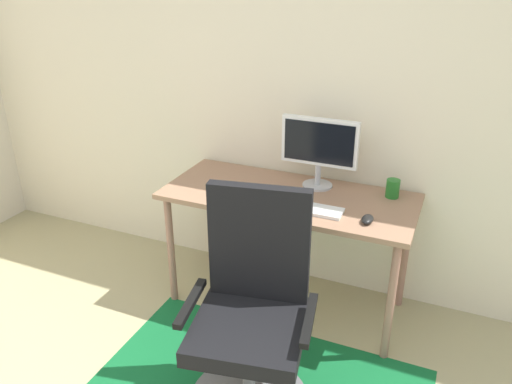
{
  "coord_description": "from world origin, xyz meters",
  "views": [
    {
      "loc": [
        0.88,
        -0.7,
        1.98
      ],
      "look_at": [
        -0.09,
        1.56,
        0.86
      ],
      "focal_mm": 35.36,
      "sensor_mm": 36.0,
      "label": 1
    }
  ],
  "objects_px": {
    "desk": "(288,206)",
    "keyboard": "(304,208)",
    "monitor": "(319,146)",
    "computer_mouse": "(367,219)",
    "cell_phone": "(236,194)",
    "coffee_cup": "(393,188)",
    "office_chair": "(252,328)"
  },
  "relations": [
    {
      "from": "keyboard",
      "to": "cell_phone",
      "type": "xyz_separation_m",
      "value": [
        -0.42,
        0.02,
        -0.0
      ]
    },
    {
      "from": "desk",
      "to": "computer_mouse",
      "type": "bearing_deg",
      "value": -18.93
    },
    {
      "from": "monitor",
      "to": "computer_mouse",
      "type": "xyz_separation_m",
      "value": [
        0.37,
        -0.34,
        -0.24
      ]
    },
    {
      "from": "computer_mouse",
      "to": "office_chair",
      "type": "xyz_separation_m",
      "value": [
        -0.38,
        -0.63,
        -0.35
      ]
    },
    {
      "from": "cell_phone",
      "to": "monitor",
      "type": "bearing_deg",
      "value": 64.11
    },
    {
      "from": "desk",
      "to": "coffee_cup",
      "type": "relative_size",
      "value": 13.73
    },
    {
      "from": "coffee_cup",
      "to": "office_chair",
      "type": "relative_size",
      "value": 0.1
    },
    {
      "from": "desk",
      "to": "keyboard",
      "type": "height_order",
      "value": "keyboard"
    },
    {
      "from": "computer_mouse",
      "to": "cell_phone",
      "type": "relative_size",
      "value": 0.74
    },
    {
      "from": "monitor",
      "to": "coffee_cup",
      "type": "relative_size",
      "value": 4.27
    },
    {
      "from": "desk",
      "to": "office_chair",
      "type": "height_order",
      "value": "office_chair"
    },
    {
      "from": "keyboard",
      "to": "coffee_cup",
      "type": "height_order",
      "value": "coffee_cup"
    },
    {
      "from": "monitor",
      "to": "computer_mouse",
      "type": "relative_size",
      "value": 4.37
    },
    {
      "from": "coffee_cup",
      "to": "office_chair",
      "type": "distance_m",
      "value": 1.15
    },
    {
      "from": "monitor",
      "to": "computer_mouse",
      "type": "height_order",
      "value": "monitor"
    },
    {
      "from": "monitor",
      "to": "office_chair",
      "type": "distance_m",
      "value": 1.14
    },
    {
      "from": "monitor",
      "to": "keyboard",
      "type": "xyz_separation_m",
      "value": [
        0.02,
        -0.33,
        -0.25
      ]
    },
    {
      "from": "desk",
      "to": "coffee_cup",
      "type": "bearing_deg",
      "value": 19.38
    },
    {
      "from": "computer_mouse",
      "to": "cell_phone",
      "type": "distance_m",
      "value": 0.77
    },
    {
      "from": "cell_phone",
      "to": "desk",
      "type": "bearing_deg",
      "value": 51.45
    },
    {
      "from": "keyboard",
      "to": "office_chair",
      "type": "xyz_separation_m",
      "value": [
        -0.03,
        -0.65,
        -0.34
      ]
    },
    {
      "from": "coffee_cup",
      "to": "cell_phone",
      "type": "bearing_deg",
      "value": -158.82
    },
    {
      "from": "monitor",
      "to": "cell_phone",
      "type": "xyz_separation_m",
      "value": [
        -0.4,
        -0.3,
        -0.25
      ]
    },
    {
      "from": "desk",
      "to": "monitor",
      "type": "xyz_separation_m",
      "value": [
        0.12,
        0.18,
        0.33
      ]
    },
    {
      "from": "monitor",
      "to": "desk",
      "type": "bearing_deg",
      "value": -124.15
    },
    {
      "from": "computer_mouse",
      "to": "desk",
      "type": "bearing_deg",
      "value": 161.07
    },
    {
      "from": "desk",
      "to": "keyboard",
      "type": "distance_m",
      "value": 0.22
    },
    {
      "from": "keyboard",
      "to": "coffee_cup",
      "type": "relative_size",
      "value": 4.05
    },
    {
      "from": "computer_mouse",
      "to": "coffee_cup",
      "type": "distance_m",
      "value": 0.37
    },
    {
      "from": "coffee_cup",
      "to": "cell_phone",
      "type": "relative_size",
      "value": 0.76
    },
    {
      "from": "computer_mouse",
      "to": "cell_phone",
      "type": "height_order",
      "value": "computer_mouse"
    },
    {
      "from": "desk",
      "to": "cell_phone",
      "type": "relative_size",
      "value": 10.42
    }
  ]
}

